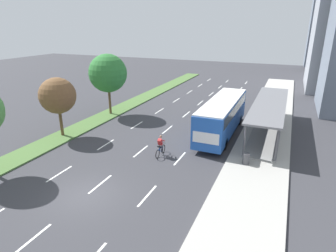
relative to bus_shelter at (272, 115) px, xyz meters
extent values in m
plane|color=#38383D|center=(-9.53, -15.78, -1.86)|extent=(140.00, 140.00, 0.00)
cube|color=#4C7038|center=(-17.83, 4.22, -1.80)|extent=(2.60, 52.00, 0.12)
cube|color=#ADAAA3|center=(-0.28, 4.22, -1.79)|extent=(4.50, 52.00, 0.15)
cube|color=white|center=(-13.03, -14.39, -1.86)|extent=(0.14, 2.49, 0.01)
cube|color=white|center=(-13.03, -8.74, -1.86)|extent=(0.14, 2.49, 0.01)
cube|color=white|center=(-13.03, -3.09, -1.86)|extent=(0.14, 2.49, 0.01)
cube|color=white|center=(-13.03, 2.55, -1.86)|extent=(0.14, 2.49, 0.01)
cube|color=white|center=(-13.03, 8.20, -1.86)|extent=(0.14, 2.49, 0.01)
cube|color=white|center=(-13.03, 13.85, -1.86)|extent=(0.14, 2.49, 0.01)
cube|color=white|center=(-13.03, 19.50, -1.86)|extent=(0.14, 2.49, 0.01)
cube|color=white|center=(-13.03, 25.15, -1.86)|extent=(0.14, 2.49, 0.01)
cube|color=white|center=(-9.53, -20.04, -1.86)|extent=(0.14, 2.49, 0.01)
cube|color=white|center=(-9.53, -14.39, -1.86)|extent=(0.14, 2.49, 0.01)
cube|color=white|center=(-9.53, -8.74, -1.86)|extent=(0.14, 2.49, 0.01)
cube|color=white|center=(-9.53, -3.09, -1.86)|extent=(0.14, 2.49, 0.01)
cube|color=white|center=(-9.53, 2.55, -1.86)|extent=(0.14, 2.49, 0.01)
cube|color=white|center=(-9.53, 8.20, -1.86)|extent=(0.14, 2.49, 0.01)
cube|color=white|center=(-9.53, 13.85, -1.86)|extent=(0.14, 2.49, 0.01)
cube|color=white|center=(-9.53, 19.50, -1.86)|extent=(0.14, 2.49, 0.01)
cube|color=white|center=(-9.53, 25.15, -1.86)|extent=(0.14, 2.49, 0.01)
cube|color=white|center=(-6.03, -14.39, -1.86)|extent=(0.14, 2.49, 0.01)
cube|color=white|center=(-6.03, -8.74, -1.86)|extent=(0.14, 2.49, 0.01)
cube|color=white|center=(-6.03, -3.09, -1.86)|extent=(0.14, 2.49, 0.01)
cube|color=white|center=(-6.03, 2.55, -1.86)|extent=(0.14, 2.49, 0.01)
cube|color=white|center=(-6.03, 8.20, -1.86)|extent=(0.14, 2.49, 0.01)
cube|color=white|center=(-6.03, 13.85, -1.86)|extent=(0.14, 2.49, 0.01)
cube|color=white|center=(-6.03, 19.50, -1.86)|extent=(0.14, 2.49, 0.01)
cube|color=white|center=(-6.03, 25.15, -1.86)|extent=(0.14, 2.49, 0.01)
cube|color=gray|center=(-0.28, 0.00, -1.66)|extent=(2.60, 13.92, 0.10)
cylinder|color=#56565B|center=(-1.46, -6.71, -0.31)|extent=(0.16, 0.16, 2.60)
cylinder|color=#56565B|center=(-1.46, 6.71, -0.31)|extent=(0.16, 0.16, 2.60)
cylinder|color=#56565B|center=(0.90, -6.71, -0.31)|extent=(0.16, 0.16, 2.60)
cylinder|color=#56565B|center=(0.90, 6.71, -0.31)|extent=(0.16, 0.16, 2.60)
cube|color=gray|center=(0.96, 0.00, -0.31)|extent=(0.10, 13.22, 2.34)
cube|color=slate|center=(-0.28, 0.00, 1.07)|extent=(2.90, 14.32, 0.16)
cube|color=#2356B2|center=(-4.28, -2.13, -0.01)|extent=(2.50, 11.20, 2.80)
cube|color=#2D3D4C|center=(-4.28, -2.13, 0.84)|extent=(2.54, 10.30, 0.90)
cube|color=silver|center=(-4.28, -2.13, 1.45)|extent=(2.45, 10.98, 0.12)
cube|color=#2D3D4C|center=(-4.28, 3.49, 0.34)|extent=(2.25, 0.06, 1.54)
cube|color=white|center=(-4.28, -7.75, -0.21)|extent=(2.12, 0.04, 0.90)
cylinder|color=black|center=(-5.38, 1.34, -1.36)|extent=(0.30, 1.00, 1.00)
cylinder|color=black|center=(-3.18, 1.34, -1.36)|extent=(0.30, 1.00, 1.00)
cylinder|color=black|center=(-5.38, -5.60, -1.36)|extent=(0.30, 1.00, 1.00)
cylinder|color=black|center=(-3.18, -5.60, -1.36)|extent=(0.30, 1.00, 1.00)
torus|color=black|center=(-7.68, -8.28, -1.50)|extent=(0.06, 0.72, 0.72)
torus|color=black|center=(-7.68, -9.38, -1.50)|extent=(0.06, 0.72, 0.72)
cylinder|color=#234C99|center=(-7.68, -8.83, -1.22)|extent=(0.05, 0.94, 0.05)
cylinder|color=#234C99|center=(-7.68, -8.93, -1.40)|extent=(0.05, 0.57, 0.42)
cylinder|color=#234C99|center=(-7.68, -9.03, -1.20)|extent=(0.04, 0.04, 0.40)
cube|color=black|center=(-7.68, -9.03, -1.00)|extent=(0.12, 0.24, 0.06)
cylinder|color=black|center=(-7.68, -8.33, -0.95)|extent=(0.46, 0.04, 0.04)
cube|color=red|center=(-7.68, -8.85, -0.67)|extent=(0.30, 0.36, 0.59)
cube|color=#A82323|center=(-7.68, -9.01, -0.65)|extent=(0.26, 0.26, 0.42)
sphere|color=#9E7051|center=(-7.68, -8.73, -0.25)|extent=(0.20, 0.20, 0.20)
cylinder|color=#23232D|center=(-7.80, -8.88, -1.07)|extent=(0.12, 0.42, 0.25)
cylinder|color=#23232D|center=(-7.80, -8.71, -1.33)|extent=(0.10, 0.17, 0.41)
cylinder|color=#23232D|center=(-7.56, -8.88, -1.07)|extent=(0.12, 0.42, 0.25)
cylinder|color=#23232D|center=(-7.56, -8.71, -1.33)|extent=(0.10, 0.17, 0.41)
cylinder|color=red|center=(-7.85, -8.63, -0.62)|extent=(0.09, 0.47, 0.28)
cylinder|color=red|center=(-7.51, -8.63, -0.62)|extent=(0.09, 0.47, 0.28)
cylinder|color=brown|center=(-17.98, -8.60, -0.46)|extent=(0.28, 0.28, 2.58)
sphere|color=brown|center=(-17.98, -8.60, 2.07)|extent=(3.29, 3.29, 3.29)
cylinder|color=brown|center=(-17.73, -0.95, -0.19)|extent=(0.28, 0.28, 3.11)
sphere|color=#2D7533|center=(-17.73, -0.95, 2.97)|extent=(4.29, 4.29, 4.29)
cylinder|color=#4C4C51|center=(-1.08, -7.89, -1.29)|extent=(0.52, 0.52, 0.85)
cube|color=#8E939E|center=(6.71, 25.36, 7.24)|extent=(6.29, 13.39, 18.21)
cube|color=gray|center=(7.88, 37.40, 4.48)|extent=(6.52, 10.29, 12.68)
cube|color=slate|center=(8.53, 55.60, 11.24)|extent=(9.03, 8.82, 26.20)
camera|label=1|loc=(1.09, -27.82, 8.13)|focal=30.47mm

